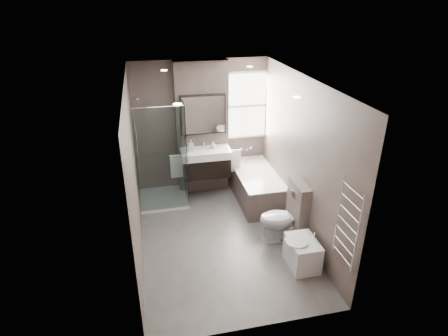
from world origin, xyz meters
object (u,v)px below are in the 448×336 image
object	(u,v)px
bathtub	(256,185)
toilet	(283,219)
vanity	(206,162)
bidet	(302,253)

from	to	relation	value
bathtub	toilet	xyz separation A→B (m)	(0.05, -1.36, 0.07)
vanity	bathtub	bearing A→B (deg)	-19.37
vanity	bidet	xyz separation A→B (m)	(1.01, -2.37, -0.51)
bathtub	toilet	size ratio (longest dim) A/B	2.07
vanity	bidet	distance (m)	2.63
vanity	bathtub	size ratio (longest dim) A/B	0.59
bathtub	toilet	distance (m)	1.36
toilet	bidet	world-z (taller)	toilet
toilet	bathtub	bearing A→B (deg)	-173.19
vanity	toilet	distance (m)	1.97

